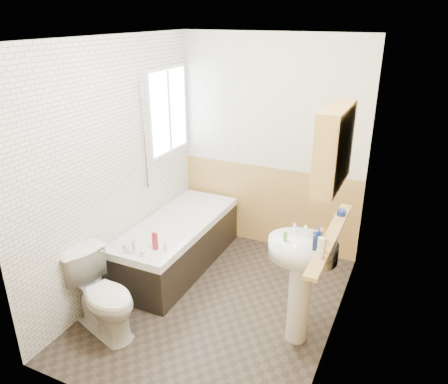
{
  "coord_description": "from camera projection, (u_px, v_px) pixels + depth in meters",
  "views": [
    {
      "loc": [
        1.57,
        -3.21,
        2.69
      ],
      "look_at": [
        0.0,
        0.15,
        1.15
      ],
      "focal_mm": 35.0,
      "sensor_mm": 36.0,
      "label": 1
    }
  ],
  "objects": [
    {
      "name": "floor",
      "position": [
        218.0,
        304.0,
        4.33
      ],
      "size": [
        2.8,
        2.8,
        0.0
      ],
      "primitive_type": "plane",
      "color": "#2C251F",
      "rests_on": "ground"
    },
    {
      "name": "ceiling",
      "position": [
        216.0,
        38.0,
        3.37
      ],
      "size": [
        2.8,
        2.8,
        0.0
      ],
      "primitive_type": "plane",
      "rotation": [
        3.14,
        0.0,
        0.0
      ],
      "color": "white",
      "rests_on": "ground"
    },
    {
      "name": "wall_back",
      "position": [
        270.0,
        146.0,
        5.03
      ],
      "size": [
        2.2,
        0.02,
        2.5
      ],
      "primitive_type": "cube",
      "color": "beige",
      "rests_on": "ground"
    },
    {
      "name": "wall_front",
      "position": [
        116.0,
        265.0,
        2.67
      ],
      "size": [
        2.2,
        0.02,
        2.5
      ],
      "primitive_type": "cube",
      "color": "beige",
      "rests_on": "ground"
    },
    {
      "name": "wall_left",
      "position": [
        115.0,
        170.0,
        4.28
      ],
      "size": [
        0.02,
        2.8,
        2.5
      ],
      "primitive_type": "cube",
      "color": "beige",
      "rests_on": "ground"
    },
    {
      "name": "wall_right",
      "position": [
        344.0,
        210.0,
        3.42
      ],
      "size": [
        0.02,
        2.8,
        2.5
      ],
      "primitive_type": "cube",
      "color": "beige",
      "rests_on": "ground"
    },
    {
      "name": "wainscot_right",
      "position": [
        332.0,
        289.0,
        3.71
      ],
      "size": [
        0.01,
        2.8,
        1.0
      ],
      "primitive_type": "cube",
      "color": "tan",
      "rests_on": "wall_right"
    },
    {
      "name": "wainscot_front",
      "position": [
        129.0,
        358.0,
        2.97
      ],
      "size": [
        2.2,
        0.01,
        1.0
      ],
      "primitive_type": "cube",
      "color": "tan",
      "rests_on": "wall_front"
    },
    {
      "name": "wainscot_back",
      "position": [
        267.0,
        206.0,
        5.3
      ],
      "size": [
        2.2,
        0.01,
        1.0
      ],
      "primitive_type": "cube",
      "color": "tan",
      "rests_on": "wall_back"
    },
    {
      "name": "tile_cladding_left",
      "position": [
        117.0,
        170.0,
        4.27
      ],
      "size": [
        0.01,
        2.8,
        2.5
      ],
      "primitive_type": "cube",
      "color": "white",
      "rests_on": "wall_left"
    },
    {
      "name": "tile_return_back",
      "position": [
        213.0,
        98.0,
        5.1
      ],
      "size": [
        0.75,
        0.01,
        1.5
      ],
      "primitive_type": "cube",
      "color": "white",
      "rests_on": "wall_back"
    },
    {
      "name": "window",
      "position": [
        169.0,
        111.0,
        4.91
      ],
      "size": [
        0.03,
        0.79,
        0.99
      ],
      "color": "white",
      "rests_on": "wall_left"
    },
    {
      "name": "bathtub",
      "position": [
        177.0,
        242.0,
        4.9
      ],
      "size": [
        0.7,
        1.74,
        0.69
      ],
      "color": "black",
      "rests_on": "floor"
    },
    {
      "name": "shower_riser",
      "position": [
        144.0,
        127.0,
        4.49
      ],
      "size": [
        0.1,
        0.08,
        1.18
      ],
      "color": "silver",
      "rests_on": "wall_left"
    },
    {
      "name": "toilet",
      "position": [
        103.0,
        295.0,
        3.85
      ],
      "size": [
        0.84,
        0.63,
        0.73
      ],
      "primitive_type": "imported",
      "rotation": [
        0.0,
        0.0,
        1.26
      ],
      "color": "white",
      "rests_on": "floor"
    },
    {
      "name": "sink",
      "position": [
        301.0,
        271.0,
        3.62
      ],
      "size": [
        0.57,
        0.46,
        1.1
      ],
      "rotation": [
        0.0,
        0.0,
        0.03
      ],
      "color": "white",
      "rests_on": "floor"
    },
    {
      "name": "pine_shelf",
      "position": [
        331.0,
        237.0,
        3.48
      ],
      "size": [
        0.1,
        1.33,
        0.03
      ],
      "primitive_type": "cube",
      "color": "tan",
      "rests_on": "wall_right"
    },
    {
      "name": "medicine_cabinet",
      "position": [
        334.0,
        147.0,
        3.11
      ],
      "size": [
        0.16,
        0.65,
        0.59
      ],
      "color": "tan",
      "rests_on": "wall_right"
    },
    {
      "name": "foam_can",
      "position": [
        321.0,
        248.0,
        3.13
      ],
      "size": [
        0.06,
        0.06,
        0.16
      ],
      "primitive_type": "cylinder",
      "rotation": [
        0.0,
        0.0,
        0.4
      ],
      "color": "silver",
      "rests_on": "pine_shelf"
    },
    {
      "name": "green_bottle",
      "position": [
        324.0,
        238.0,
        3.18
      ],
      "size": [
        0.05,
        0.05,
        0.24
      ],
      "primitive_type": "cone",
      "rotation": [
        0.0,
        0.0,
        0.02
      ],
      "color": "orange",
      "rests_on": "pine_shelf"
    },
    {
      "name": "black_jar",
      "position": [
        341.0,
        213.0,
        3.8
      ],
      "size": [
        0.1,
        0.1,
        0.05
      ],
      "primitive_type": "cylinder",
      "rotation": [
        0.0,
        0.0,
        0.41
      ],
      "color": "navy",
      "rests_on": "pine_shelf"
    },
    {
      "name": "soap_bottle",
      "position": [
        318.0,
        244.0,
        3.38
      ],
      "size": [
        0.13,
        0.2,
        0.09
      ],
      "primitive_type": "imported",
      "rotation": [
        0.0,
        0.0,
        0.28
      ],
      "color": "navy",
      "rests_on": "sink"
    },
    {
      "name": "clear_bottle",
      "position": [
        285.0,
        236.0,
        3.49
      ],
      "size": [
        0.04,
        0.04,
        0.09
      ],
      "primitive_type": "cylinder",
      "rotation": [
        0.0,
        0.0,
        -0.2
      ],
      "color": "#59C647",
      "rests_on": "sink"
    },
    {
      "name": "blue_gel",
      "position": [
        155.0,
        241.0,
        4.2
      ],
      "size": [
        0.05,
        0.04,
        0.18
      ],
      "primitive_type": "cube",
      "rotation": [
        0.0,
        0.0,
        -0.1
      ],
      "color": "maroon",
      "rests_on": "bathtub"
    },
    {
      "name": "cream_jar",
      "position": [
        126.0,
        245.0,
        4.26
      ],
      "size": [
        0.09,
        0.09,
        0.05
      ],
      "primitive_type": "cylinder",
      "rotation": [
        0.0,
        0.0,
        0.36
      ],
      "color": "silver",
      "rests_on": "bathtub"
    },
    {
      "name": "orange_bottle",
      "position": [
        165.0,
        246.0,
        4.2
      ],
      "size": [
        0.03,
        0.03,
        0.08
      ],
      "primitive_type": "cylinder",
      "rotation": [
        0.0,
        0.0,
        -0.34
      ],
      "color": "silver",
      "rests_on": "bathtub"
    }
  ]
}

